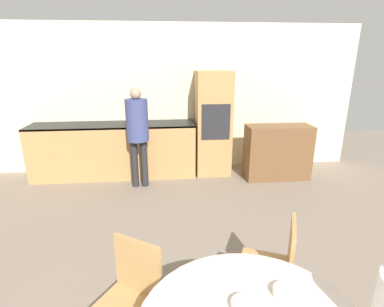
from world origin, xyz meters
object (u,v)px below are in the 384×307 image
Objects in this scene: bowl_far at (245,306)px; chair_far_left at (130,295)px; oven_unit at (213,124)px; chair_far_right at (276,264)px; sideboard at (277,152)px; bowl_near at (286,293)px; person_standing at (137,127)px.

chair_far_left is at bearing 147.69° from bowl_far.
oven_unit is 2.10× the size of chair_far_right.
chair_far_left is (-2.22, -3.08, 0.02)m from sideboard.
oven_unit reaches higher than chair_far_right.
chair_far_right is 5.69× the size of bowl_near.
oven_unit is at bearing 86.84° from bowl_near.
oven_unit is 3.67m from chair_far_left.
sideboard is at bearing 87.46° from chair_far_left.
chair_far_right is (-0.03, -3.24, -0.42)m from oven_unit.
person_standing is at bearing 125.91° from chair_far_left.
chair_far_left is 5.69× the size of bowl_near.
sideboard is 3.84m from bowl_far.
bowl_far is (-0.47, -3.88, -0.16)m from oven_unit.
oven_unit is 3.82m from bowl_near.
sideboard reaches higher than chair_far_left.
bowl_far is at bearing -96.93° from oven_unit.
chair_far_right is 0.65m from bowl_near.
oven_unit reaches higher than bowl_far.
chair_far_left is at bearing -125.77° from sideboard.
sideboard reaches higher than bowl_near.
bowl_near is at bearing 12.49° from chair_far_left.
bowl_near is 1.00× the size of bowl_far.
chair_far_left is 5.69× the size of bowl_far.
person_standing is (-1.25, 2.72, 0.50)m from chair_far_right.
chair_far_right reaches higher than bowl_near.
oven_unit is 3.91m from bowl_far.
person_standing is 3.47m from bowl_far.
sideboard is 1.28× the size of chair_far_left.
chair_far_right is (-1.11, -2.86, 0.02)m from sideboard.
oven_unit is 11.98× the size of bowl_far.
chair_far_right is at bearing 44.21° from chair_far_left.
person_standing is 10.61× the size of bowl_far.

